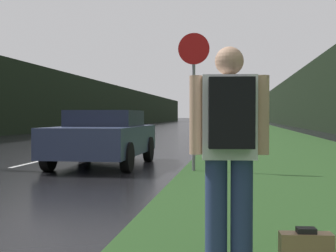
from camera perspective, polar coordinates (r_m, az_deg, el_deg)
grass_verge at (r=39.74m, az=10.74°, el=-0.59°), size 6.00×240.00×0.02m
lane_stripe_c at (r=13.34m, az=-15.80°, el=-4.22°), size 0.12×3.00×0.01m
lane_stripe_d at (r=19.92m, az=-7.59°, el=-2.40°), size 0.12×3.00×0.01m
lane_stripe_e at (r=26.72m, az=-3.51°, el=-1.47°), size 0.12×3.00×0.01m
treeline_far_side at (r=52.08m, az=-9.27°, el=2.62°), size 2.00×140.00×5.07m
treeline_near_side at (r=50.32m, az=17.09°, el=3.26°), size 2.00×140.00×6.18m
stop_sign at (r=10.63m, az=3.16°, el=4.88°), size 0.71×0.07×3.14m
hitchhiker_with_backpack at (r=3.70m, az=7.49°, el=-2.24°), size 0.63×0.45×1.81m
car_passing_near at (r=11.99m, az=-7.85°, el=-1.31°), size 2.05×4.19×1.40m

